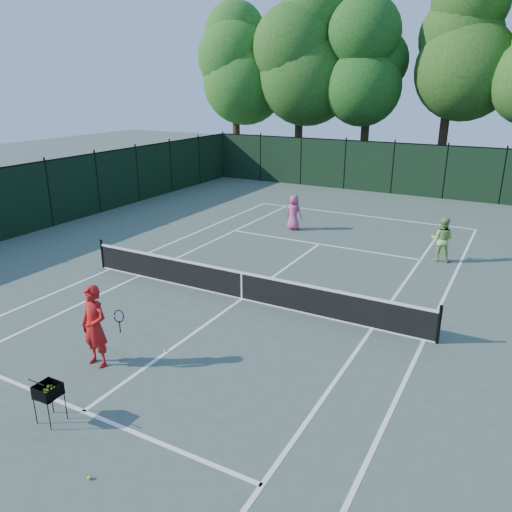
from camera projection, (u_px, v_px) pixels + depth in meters
The scene contains 21 objects.
ground at pixel (242, 299), 15.44m from camera, with size 90.00×90.00×0.00m, color #46554A.
sideline_doubles_left at pixel (110, 269), 17.93m from camera, with size 0.10×23.77×0.01m, color white.
sideline_doubles_right at pixel (424, 340), 12.95m from camera, with size 0.10×23.77×0.01m, color white.
sideline_singles_left at pixel (140, 276), 17.31m from camera, with size 0.10×23.77×0.01m, color white.
sideline_singles_right at pixel (372, 328), 13.58m from camera, with size 0.10×23.77×0.01m, color white.
baseline_far at pixel (360, 215), 25.30m from camera, with size 10.97×0.10×0.01m, color white.
service_line_near at pixel (84, 411), 10.14m from camera, with size 8.23×0.10×0.01m, color white.
service_line_far at pixel (319, 244), 20.75m from camera, with size 8.23×0.10×0.01m, color white.
center_service_line at pixel (242, 299), 15.44m from camera, with size 0.10×12.80×0.01m, color white.
tennis_net at pixel (242, 285), 15.29m from camera, with size 11.69×0.09×1.06m.
fence_far at pixel (393, 169), 29.88m from camera, with size 24.00×0.05×3.00m, color black.
tree_0 at pixel (235, 57), 36.51m from camera, with size 6.40×6.40×13.14m.
tree_1 at pixel (301, 48), 34.48m from camera, with size 6.80×6.80×13.98m.
tree_2 at pixel (370, 61), 32.36m from camera, with size 6.00×6.00×12.40m.
tree_3 at pixel (455, 37), 30.09m from camera, with size 7.00×7.00×14.45m.
coach at pixel (95, 326), 11.54m from camera, with size 0.99×0.64×1.99m.
player_pink at pixel (294, 212), 22.60m from camera, with size 0.81×0.56×1.59m.
player_green at pixel (442, 239), 18.56m from camera, with size 0.82×0.64×1.67m.
ball_hopper at pixel (48, 391), 9.62m from camera, with size 0.48×0.48×0.83m.
loose_ball_near_cart at pixel (89, 478), 8.39m from camera, with size 0.07×0.07×0.07m, color #D1DF2D.
loose_ball_midcourt at pixel (165, 350), 12.41m from camera, with size 0.07×0.07×0.07m, color #CBE62F.
Camera 1 is at (7.19, -12.21, 6.30)m, focal length 35.00 mm.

